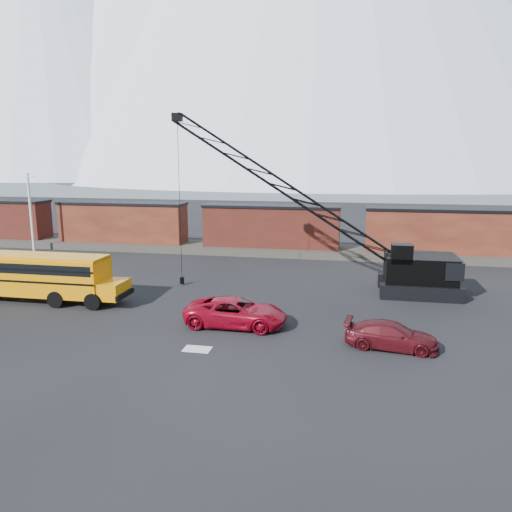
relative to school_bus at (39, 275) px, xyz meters
The scene contains 12 objects.
ground 12.81m from the school_bus, 10.03° to the right, with size 160.00×160.00×0.00m, color black.
mountain_ridge 295.48m from the school_bus, 86.19° to the left, with size 800.00×340.00×240.00m.
gravel_berm 23.45m from the school_bus, 57.75° to the left, with size 120.00×5.00×0.70m, color #47433A.
boxcar_west_near 20.12m from the school_bus, 100.06° to the left, with size 13.70×3.10×4.17m.
boxcar_mid 23.42m from the school_bus, 57.75° to the left, with size 13.70×3.10×4.17m.
boxcar_east_near 34.70m from the school_bus, 34.79° to the left, with size 13.70×3.10×4.17m.
utility_pole 19.68m from the school_bus, 126.09° to the left, with size 1.40×0.24×8.00m.
snow_patch 14.51m from the school_bus, 25.55° to the right, with size 1.40×0.90×0.02m, color silver.
school_bus is the anchor object (origin of this frame).
red_pickup 14.33m from the school_bus, ahead, with size 2.70×5.86×1.63m, color maroon.
maroon_suv 23.06m from the school_bus, 10.33° to the right, with size 1.91×4.69×1.36m, color #4B0D14.
crawler_crane 18.58m from the school_bus, 21.50° to the left, with size 20.62×4.20×12.86m.
Camera 1 is at (8.05, -26.88, 9.65)m, focal length 35.00 mm.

